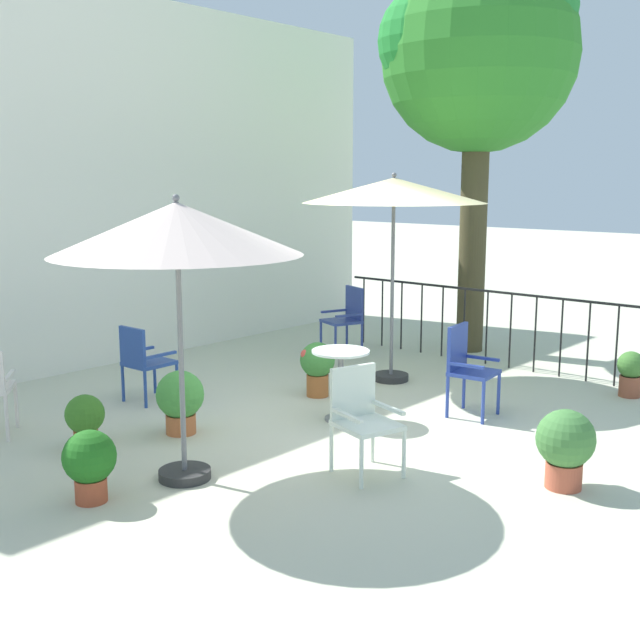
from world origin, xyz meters
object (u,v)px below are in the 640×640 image
potted_plant_0 (180,399)px  potted_plant_5 (90,461)px  potted_plant_1 (631,372)px  potted_plant_2 (566,444)px  patio_chair_2 (347,315)px  patio_chair_4 (143,359)px  potted_plant_3 (317,365)px  patio_umbrella_1 (394,193)px  patio_chair_1 (362,414)px  potted_plant_4 (85,418)px  shade_tree (479,55)px  patio_umbrella_0 (177,231)px  cafe_table_0 (341,372)px  patio_chair_0 (467,364)px

potted_plant_0 → potted_plant_5: bearing=-152.4°
potted_plant_1 → potted_plant_2: size_ratio=0.81×
patio_chair_2 → patio_chair_4: (-3.51, 0.06, -0.04)m
potted_plant_3 → potted_plant_5: size_ratio=1.10×
patio_umbrella_1 → patio_chair_4: bearing=150.0°
patio_chair_1 → potted_plant_3: patio_chair_1 is taller
potted_plant_4 → potted_plant_1: bearing=-31.9°
shade_tree → patio_umbrella_0: shade_tree is taller
patio_umbrella_0 → potted_plant_2: 3.57m
shade_tree → potted_plant_2: (-4.08, -3.32, -3.80)m
potted_plant_4 → patio_chair_4: bearing=33.2°
patio_chair_2 → potted_plant_5: patio_chair_2 is taller
potted_plant_2 → patio_umbrella_0: bearing=127.8°
patio_chair_1 → potted_plant_3: 2.41m
patio_chair_4 → potted_plant_3: bearing=-41.5°
cafe_table_0 → patio_chair_4: patio_chair_4 is taller
patio_chair_2 → potted_plant_3: bearing=-148.7°
potted_plant_2 → potted_plant_5: 3.79m
potted_plant_2 → patio_umbrella_1: bearing=59.1°
shade_tree → potted_plant_3: size_ratio=8.76×
patio_chair_1 → patio_chair_4: 3.16m
patio_umbrella_0 → potted_plant_4: 2.23m
patio_chair_0 → shade_tree: bearing=30.2°
potted_plant_1 → potted_plant_0: bearing=146.3°
patio_umbrella_0 → potted_plant_3: (2.64, 0.85, -1.71)m
shade_tree → patio_chair_4: 6.21m
cafe_table_0 → patio_chair_0: patio_chair_0 is taller
patio_umbrella_0 → patio_umbrella_1: (3.79, 0.64, 0.24)m
patio_chair_0 → patio_chair_4: size_ratio=1.11×
cafe_table_0 → patio_chair_0: (1.03, -0.88, 0.05)m
patio_chair_2 → potted_plant_5: 5.80m
patio_chair_4 → potted_plant_5: (-1.95, -1.98, -0.17)m
potted_plant_5 → shade_tree: bearing=5.6°
patio_chair_2 → potted_plant_1: (0.33, -3.97, -0.25)m
patio_chair_0 → potted_plant_1: bearing=-29.4°
patio_umbrella_1 → patio_chair_4: size_ratio=2.93×
patio_umbrella_0 → potted_plant_3: 3.26m
potted_plant_1 → potted_plant_4: size_ratio=1.05×
patio_umbrella_1 → potted_plant_2: (-1.87, -3.12, -1.95)m
potted_plant_4 → patio_chair_0: bearing=-33.3°
patio_umbrella_1 → potted_plant_4: 4.45m
potted_plant_0 → potted_plant_4: bearing=157.8°
potted_plant_1 → potted_plant_5: size_ratio=0.92×
patio_chair_4 → potted_plant_0: size_ratio=1.38×
patio_umbrella_1 → potted_plant_5: patio_umbrella_1 is taller
potted_plant_5 → potted_plant_3: bearing=11.2°
potted_plant_0 → potted_plant_1: size_ratio=1.19×
patio_umbrella_0 → potted_plant_0: 2.11m
patio_chair_1 → potted_plant_1: size_ratio=1.71×
shade_tree → patio_chair_0: bearing=-149.8°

